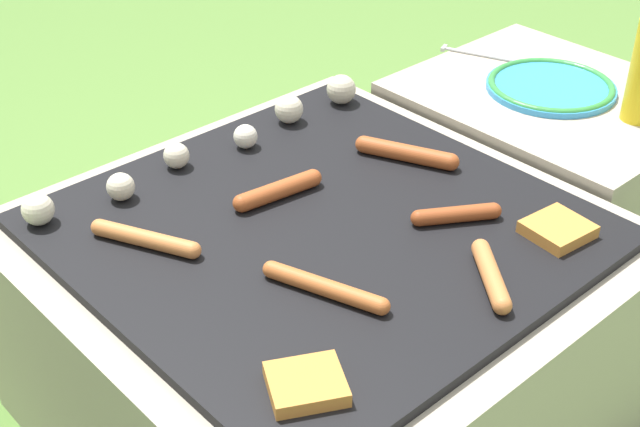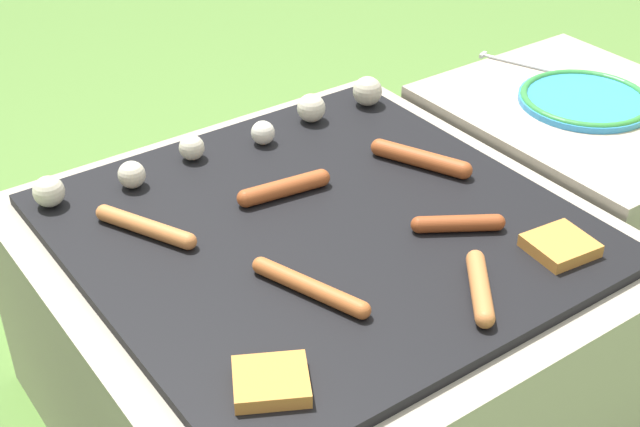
{
  "view_description": "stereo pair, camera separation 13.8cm",
  "coord_description": "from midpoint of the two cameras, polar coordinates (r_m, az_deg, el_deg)",
  "views": [
    {
      "loc": [
        -0.78,
        -0.85,
        1.2
      ],
      "look_at": [
        0.0,
        0.0,
        0.44
      ],
      "focal_mm": 50.0,
      "sensor_mm": 36.0,
      "label": 1
    },
    {
      "loc": [
        -0.67,
        -0.94,
        1.2
      ],
      "look_at": [
        0.0,
        0.0,
        0.44
      ],
      "focal_mm": 50.0,
      "sensor_mm": 36.0,
      "label": 2
    }
  ],
  "objects": [
    {
      "name": "side_ledge",
      "position": [
        1.94,
        12.08,
        1.94
      ],
      "size": [
        0.48,
        0.57,
        0.42
      ],
      "color": "#A89E8C",
      "rests_on": "ground_plane"
    },
    {
      "name": "sausage_back_center",
      "position": [
        1.45,
        -5.42,
        1.4
      ],
      "size": [
        0.17,
        0.05,
        0.03
      ],
      "color": "#A34C23",
      "rests_on": "grill"
    },
    {
      "name": "sausage_back_left",
      "position": [
        1.27,
        7.86,
        -4.06
      ],
      "size": [
        0.11,
        0.13,
        0.03
      ],
      "color": "#C6753D",
      "rests_on": "grill"
    },
    {
      "name": "bread_slice_center",
      "position": [
        1.39,
        12.27,
        -1.09
      ],
      "size": [
        0.1,
        0.1,
        0.02
      ],
      "color": "#D18438",
      "rests_on": "grill"
    },
    {
      "name": "sausage_back_right",
      "position": [
        1.37,
        -13.98,
        -1.67
      ],
      "size": [
        0.1,
        0.17,
        0.03
      ],
      "color": "#C6753D",
      "rests_on": "grill"
    },
    {
      "name": "sausage_front_right",
      "position": [
        1.39,
        5.94,
        -0.15
      ],
      "size": [
        0.13,
        0.09,
        0.03
      ],
      "color": "#93421E",
      "rests_on": "grill"
    },
    {
      "name": "mushroom_row",
      "position": [
        1.6,
        -8.52,
        4.79
      ],
      "size": [
        0.69,
        0.07,
        0.06
      ],
      "color": "beige",
      "rests_on": "grill"
    },
    {
      "name": "sausage_front_center",
      "position": [
        1.55,
        3.03,
        3.82
      ],
      "size": [
        0.1,
        0.18,
        0.03
      ],
      "color": "#A34C23",
      "rests_on": "grill"
    },
    {
      "name": "grill",
      "position": [
        1.52,
        -2.62,
        -7.41
      ],
      "size": [
        0.83,
        0.83,
        0.42
      ],
      "color": "#A89E8C",
      "rests_on": "ground_plane"
    },
    {
      "name": "bread_slice_right",
      "position": [
        1.1,
        -4.53,
        -10.98
      ],
      "size": [
        0.12,
        0.12,
        0.02
      ],
      "color": "#D18438",
      "rests_on": "grill"
    },
    {
      "name": "fork_utensil",
      "position": [
        1.98,
        8.46,
        9.94
      ],
      "size": [
        0.09,
        0.2,
        0.01
      ],
      "color": "silver",
      "rests_on": "side_ledge"
    },
    {
      "name": "plate_colorful",
      "position": [
        1.85,
        12.51,
        7.9
      ],
      "size": [
        0.26,
        0.26,
        0.02
      ],
      "color": "#338CCC",
      "rests_on": "side_ledge"
    },
    {
      "name": "ground_plane",
      "position": [
        1.66,
        -2.43,
        -12.85
      ],
      "size": [
        14.0,
        14.0,
        0.0
      ],
      "primitive_type": "plane",
      "color": "#567F38"
    },
    {
      "name": "sausage_mid_right",
      "position": [
        1.24,
        -2.88,
        -4.86
      ],
      "size": [
        0.08,
        0.19,
        0.03
      ],
      "color": "#B7602D",
      "rests_on": "grill"
    }
  ]
}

